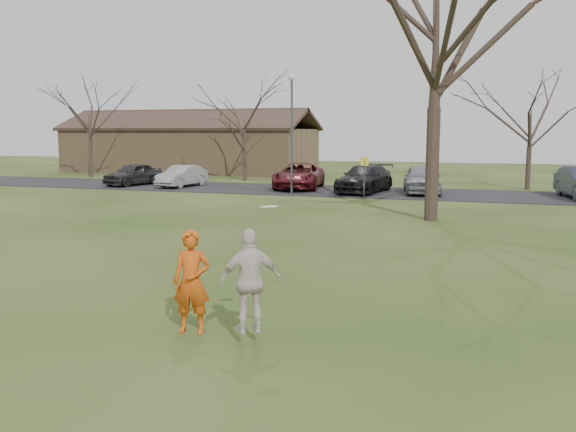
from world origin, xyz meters
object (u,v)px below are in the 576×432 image
at_px(lamp_post, 292,119).
at_px(big_tree, 437,29).
at_px(car_0, 133,174).
at_px(car_2, 299,176).
at_px(car_1, 182,176).
at_px(car_4, 422,179).
at_px(catching_play, 251,281).
at_px(building, 190,148).
at_px(car_3, 365,179).
at_px(player_defender, 192,281).

relative_size(lamp_post, big_tree, 0.45).
relative_size(car_0, car_2, 0.75).
bearing_deg(car_0, car_1, 12.33).
distance_m(car_4, catching_play, 24.90).
height_order(car_4, building, building).
relative_size(car_3, car_4, 1.12).
bearing_deg(big_tree, lamp_post, 136.85).
bearing_deg(car_3, building, 149.95).
relative_size(car_1, building, 0.19).
bearing_deg(building, player_defender, -62.59).
relative_size(player_defender, car_4, 0.38).
relative_size(building, big_tree, 1.47).
bearing_deg(big_tree, car_0, 153.39).
bearing_deg(car_3, big_tree, -57.48).
distance_m(car_0, car_2, 10.44).
bearing_deg(building, lamp_post, -47.91).
distance_m(catching_play, big_tree, 16.17).
xyz_separation_m(car_4, big_tree, (1.48, -9.93, 6.19)).
bearing_deg(lamp_post, car_1, 165.14).
height_order(car_0, building, building).
xyz_separation_m(car_0, lamp_post, (10.94, -1.99, 3.25)).
bearing_deg(building, car_1, -64.56).
relative_size(catching_play, building, 0.10).
xyz_separation_m(car_1, building, (-6.42, 13.49, 1.26)).
bearing_deg(building, catching_play, -61.38).
distance_m(car_0, car_1, 3.36).
distance_m(player_defender, car_2, 25.96).
bearing_deg(player_defender, car_0, 112.33).
height_order(car_0, car_2, car_2).
relative_size(player_defender, lamp_post, 0.28).
distance_m(player_defender, car_3, 24.42).
xyz_separation_m(player_defender, car_0, (-16.50, 24.21, -0.14)).
bearing_deg(car_2, big_tree, -58.89).
distance_m(car_3, lamp_post, 5.18).
xyz_separation_m(car_4, catching_play, (0.19, -24.89, 0.21)).
relative_size(car_2, catching_play, 2.59).
xyz_separation_m(car_3, lamp_post, (-3.49, -2.12, 3.19)).
distance_m(player_defender, big_tree, 16.13).
bearing_deg(car_1, car_2, 13.71).
distance_m(player_defender, car_1, 27.56).
relative_size(player_defender, catching_play, 0.85).
xyz_separation_m(car_0, catching_play, (17.65, -24.46, 0.30)).
xyz_separation_m(player_defender, car_2, (-6.10, 25.24, -0.09)).
bearing_deg(lamp_post, big_tree, -43.15).
bearing_deg(car_3, car_0, -172.12).
bearing_deg(car_1, big_tree, -25.83).
height_order(player_defender, car_3, player_defender).
xyz_separation_m(car_1, car_4, (14.11, 0.41, 0.14)).
bearing_deg(catching_play, lamp_post, 106.64).
relative_size(car_4, lamp_post, 0.72).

